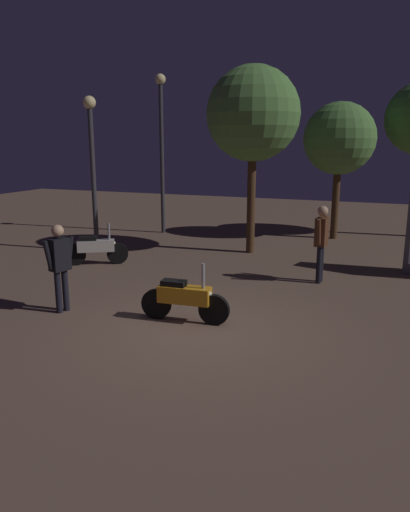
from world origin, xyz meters
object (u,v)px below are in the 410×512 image
Objects in this scene: motorcycle_orange_foreground at (184,298)px; person_bystander_far at (60,260)px; motorcycle_white_parked_left at (96,248)px; streetlamp_near at (92,153)px; streetlamp_far at (161,135)px; person_rider_beside at (321,237)px.

person_bystander_far is (-2.38, -0.37, 0.57)m from motorcycle_orange_foreground.
motorcycle_orange_foreground is at bearing 25.80° from person_bystander_far.
motorcycle_orange_foreground is at bearing -67.47° from motorcycle_white_parked_left.
motorcycle_orange_foreground is 2.48m from person_bystander_far.
person_bystander_far is 5.55m from streetlamp_near.
streetlamp_near is 3.57m from streetlamp_far.
streetlamp_far reaches higher than motorcycle_white_parked_left.
streetlamp_near is at bearing 133.14° from motorcycle_orange_foreground.
person_rider_beside is 0.40× the size of streetlamp_near.
motorcycle_orange_foreground is 9.38m from streetlamp_far.
motorcycle_white_parked_left is 2.90m from streetlamp_near.
motorcycle_white_parked_left is at bearing 130.97° from person_bystander_far.
motorcycle_white_parked_left is at bearing 137.84° from motorcycle_orange_foreground.
person_rider_beside is 0.33× the size of streetlamp_far.
person_rider_beside is 7.91m from streetlamp_far.
motorcycle_orange_foreground is 6.84m from streetlamp_near.
motorcycle_orange_foreground is 0.38× the size of streetlamp_near.
streetlamp_far is (-4.29, 7.80, 2.96)m from motorcycle_orange_foreground.
streetlamp_far reaches higher than motorcycle_orange_foreground.
motorcycle_white_parked_left is 0.34× the size of streetlamp_near.
person_bystander_far is 0.38× the size of streetlamp_near.
motorcycle_orange_foreground is at bearing -42.15° from streetlamp_near.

